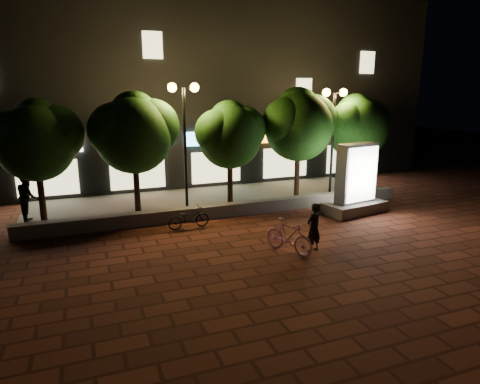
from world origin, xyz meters
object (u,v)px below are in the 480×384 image
tree_far_left (37,138)px  tree_far_right (358,125)px  street_lamp_right (334,114)px  ad_kiosk (356,185)px  tree_left (135,130)px  scooter_pink (289,236)px  tree_right (299,122)px  street_lamp_left (184,115)px  rider (314,228)px  tree_mid (230,133)px  scooter_parked (189,218)px  pedestrian (28,197)px

tree_far_left → tree_far_right: (14.00, 0.00, 0.08)m
street_lamp_right → ad_kiosk: 3.82m
tree_far_left → tree_left: bearing=0.0°
street_lamp_right → scooter_pink: size_ratio=2.80×
ad_kiosk → tree_right: bearing=111.6°
street_lamp_left → rider: bearing=-65.5°
ad_kiosk → tree_left: bearing=161.1°
street_lamp_right → rider: bearing=-126.9°
ad_kiosk → street_lamp_right: bearing=79.2°
scooter_pink → rider: rider is taller
tree_far_right → scooter_pink: 9.36m
tree_mid → scooter_parked: (-2.53, -2.46, -2.80)m
ad_kiosk → scooter_parked: (-6.98, 0.42, -0.75)m
scooter_pink → scooter_parked: 4.16m
street_lamp_left → rider: 7.16m
tree_mid → street_lamp_left: (-2.05, -0.26, 0.81)m
tree_left → tree_right: bearing=0.0°
tree_left → tree_mid: 4.00m
street_lamp_left → street_lamp_right: size_ratio=1.04×
tree_far_right → scooter_pink: tree_far_right is taller
scooter_parked → street_lamp_left: bearing=-15.8°
tree_right → tree_far_right: (3.20, -0.00, -0.20)m
tree_mid → pedestrian: 8.34m
rider → scooter_parked: 4.79m
tree_left → rider: size_ratio=3.10×
street_lamp_left → rider: street_lamp_left is taller
scooter_parked → pedestrian: 6.21m
tree_left → ad_kiosk: (8.45, -2.89, -2.28)m
tree_left → scooter_pink: tree_left is taller
tree_mid → scooter_pink: 6.48m
tree_mid → scooter_pink: size_ratio=2.53×
tree_left → tree_mid: tree_left is taller
scooter_parked → scooter_pink: bearing=-149.2°
tree_far_left → pedestrian: tree_far_left is taller
ad_kiosk → scooter_parked: bearing=176.5°
tree_far_right → scooter_parked: bearing=-164.7°
tree_far_left → pedestrian: size_ratio=2.40×
street_lamp_left → tree_far_right: bearing=1.8°
tree_far_left → street_lamp_right: street_lamp_right is taller
tree_far_left → scooter_pink: 9.79m
tree_far_left → tree_mid: tree_far_left is taller
tree_right → street_lamp_right: 1.70m
tree_far_left → scooter_parked: tree_far_left is taller
tree_mid → tree_left: bearing=180.0°
tree_far_left → street_lamp_left: size_ratio=0.89×
tree_left → ad_kiosk: tree_left is taller
pedestrian → scooter_pink: bearing=-134.4°
tree_far_left → ad_kiosk: size_ratio=1.61×
tree_left → scooter_parked: 4.17m
street_lamp_left → scooter_parked: size_ratio=3.30×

